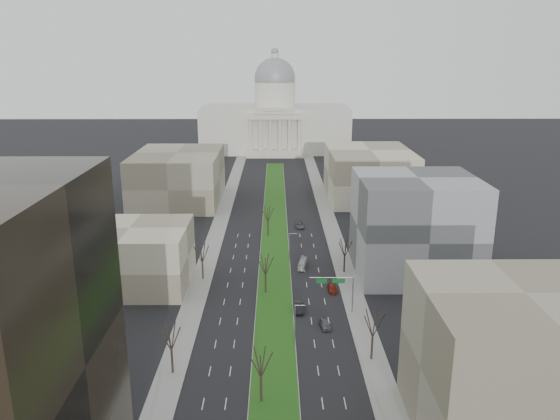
{
  "coord_description": "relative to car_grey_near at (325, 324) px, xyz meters",
  "views": [
    {
      "loc": [
        0.32,
        -33.28,
        52.18
      ],
      "look_at": [
        1.45,
        106.84,
        11.8
      ],
      "focal_mm": 35.0,
      "sensor_mm": 36.0,
      "label": 1
    }
  ],
  "objects": [
    {
      "name": "building_tan_right",
      "position": [
        23.04,
        -31.85,
        10.23
      ],
      "size": [
        26.0,
        24.0,
        22.0
      ],
      "primitive_type": "cube",
      "color": "gray",
      "rests_on": "ground"
    },
    {
      "name": "tree_right_mid",
      "position": [
        7.24,
        -11.85,
        6.39
      ],
      "size": [
        5.52,
        5.52,
        9.94
      ],
      "color": "black",
      "rests_on": "ground"
    },
    {
      "name": "capitol",
      "position": [
        -9.96,
        205.73,
        15.54
      ],
      "size": [
        80.0,
        46.0,
        55.0
      ],
      "color": "beige",
      "rests_on": "ground"
    },
    {
      "name": "car_grey_near",
      "position": [
        0.0,
        0.0,
        0.0
      ],
      "size": [
        2.5,
        4.74,
        1.54
      ],
      "primitive_type": "imported",
      "rotation": [
        0.0,
        0.0,
        0.16
      ],
      "color": "#4D4E55",
      "rests_on": "ground"
    },
    {
      "name": "building_grey_right",
      "position": [
        24.04,
        28.15,
        11.23
      ],
      "size": [
        28.0,
        26.0,
        24.0
      ],
      "primitive_type": "cube",
      "color": "#57595B",
      "rests_on": "ground"
    },
    {
      "name": "median",
      "position": [
        -9.96,
        55.13,
        -0.67
      ],
      "size": [
        8.0,
        222.03,
        0.2
      ],
      "color": "#999993",
      "rests_on": "ground"
    },
    {
      "name": "streetlamp_median_b",
      "position": [
        -6.2,
        -8.85,
        4.04
      ],
      "size": [
        1.9,
        0.2,
        9.16
      ],
      "color": "gray",
      "rests_on": "ground"
    },
    {
      "name": "building_far_left",
      "position": [
        -44.96,
        96.15,
        8.23
      ],
      "size": [
        30.0,
        40.0,
        18.0
      ],
      "primitive_type": "cube",
      "color": "gray",
      "rests_on": "ground"
    },
    {
      "name": "building_beige_left",
      "position": [
        -42.96,
        21.15,
        6.23
      ],
      "size": [
        26.0,
        22.0,
        14.0
      ],
      "primitive_type": "cube",
      "color": "gray",
      "rests_on": "ground"
    },
    {
      "name": "building_far_right",
      "position": [
        25.04,
        101.15,
        8.23
      ],
      "size": [
        30.0,
        40.0,
        18.0
      ],
      "primitive_type": "cube",
      "color": "gray",
      "rests_on": "ground"
    },
    {
      "name": "sidewalk_right",
      "position": [
        7.54,
        31.15,
        -0.69
      ],
      "size": [
        5.0,
        330.0,
        0.15
      ],
      "primitive_type": "cube",
      "color": "gray",
      "rests_on": "ground"
    },
    {
      "name": "tree_median_a",
      "position": [
        -11.96,
        -23.85,
        6.23
      ],
      "size": [
        5.4,
        5.4,
        9.72
      ],
      "color": "black",
      "rests_on": "ground"
    },
    {
      "name": "ground",
      "position": [
        -9.96,
        56.15,
        -0.77
      ],
      "size": [
        600.0,
        600.0,
        0.0
      ],
      "primitive_type": "plane",
      "color": "black",
      "rests_on": "ground"
    },
    {
      "name": "mast_arm_signs",
      "position": [
        3.53,
        6.17,
        5.34
      ],
      "size": [
        9.12,
        0.24,
        8.09
      ],
      "color": "gray",
      "rests_on": "ground"
    },
    {
      "name": "box_van",
      "position": [
        -2.92,
        31.49,
        0.18
      ],
      "size": [
        2.72,
        6.98,
        1.9
      ],
      "primitive_type": "imported",
      "rotation": [
        0.0,
        0.0,
        -0.17
      ],
      "color": "silver",
      "rests_on": "ground"
    },
    {
      "name": "tree_left_far",
      "position": [
        -27.16,
        24.15,
        6.07
      ],
      "size": [
        5.28,
        5.28,
        9.5
      ],
      "color": "black",
      "rests_on": "ground"
    },
    {
      "name": "streetlamp_median_c",
      "position": [
        -6.2,
        31.15,
        4.04
      ],
      "size": [
        1.9,
        0.2,
        9.16
      ],
      "color": "gray",
      "rests_on": "ground"
    },
    {
      "name": "tree_right_far",
      "position": [
        7.24,
        28.15,
        5.76
      ],
      "size": [
        5.04,
        5.04,
        9.07
      ],
      "color": "black",
      "rests_on": "ground"
    },
    {
      "name": "car_grey_far",
      "position": [
        -2.2,
        64.16,
        -0.05
      ],
      "size": [
        2.44,
        5.17,
        1.43
      ],
      "primitive_type": "imported",
      "rotation": [
        0.0,
        0.0,
        0.01
      ],
      "color": "#4A4D51",
      "rests_on": "ground"
    },
    {
      "name": "tree_median_c",
      "position": [
        -11.96,
        56.15,
        6.23
      ],
      "size": [
        5.4,
        5.4,
        9.72
      ],
      "color": "black",
      "rests_on": "ground"
    },
    {
      "name": "tree_median_b",
      "position": [
        -11.96,
        16.15,
        6.23
      ],
      "size": [
        5.4,
        5.4,
        9.72
      ],
      "color": "black",
      "rests_on": "ground"
    },
    {
      "name": "car_red",
      "position": [
        3.2,
        17.03,
        -0.09
      ],
      "size": [
        1.98,
        4.68,
        1.35
      ],
      "primitive_type": "imported",
      "rotation": [
        0.0,
        0.0,
        0.02
      ],
      "color": "maroon",
      "rests_on": "ground"
    },
    {
      "name": "sidewalk_left",
      "position": [
        -27.46,
        31.15,
        -0.69
      ],
      "size": [
        5.0,
        330.0,
        0.15
      ],
      "primitive_type": "cube",
      "color": "gray",
      "rests_on": "ground"
    },
    {
      "name": "tree_left_mid",
      "position": [
        -27.16,
        -15.85,
        6.23
      ],
      "size": [
        5.4,
        5.4,
        9.72
      ],
      "color": "black",
      "rests_on": "ground"
    },
    {
      "name": "car_black",
      "position": [
        -4.76,
        7.14,
        0.09
      ],
      "size": [
        1.92,
        5.22,
        1.71
      ],
      "primitive_type": "imported",
      "rotation": [
        0.0,
        0.0,
        -0.02
      ],
      "color": "black",
      "rests_on": "ground"
    }
  ]
}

